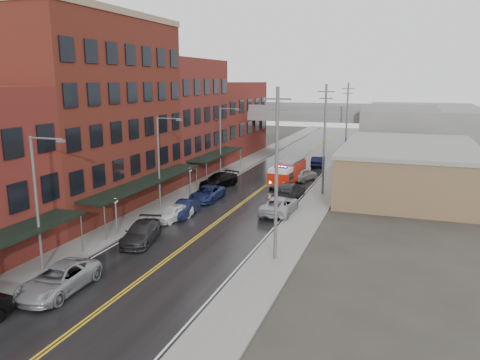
% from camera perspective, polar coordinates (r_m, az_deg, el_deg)
% --- Properties ---
extents(ground, '(220.00, 220.00, 0.00)m').
position_cam_1_polar(ground, '(24.67, -23.48, -19.24)').
color(ground, '#2D2B26').
rests_on(ground, ground).
extents(road, '(11.00, 160.00, 0.02)m').
position_cam_1_polar(road, '(49.10, 0.71, -2.52)').
color(road, black).
rests_on(road, ground).
extents(sidewalk_left, '(3.00, 160.00, 0.15)m').
position_cam_1_polar(sidewalk_left, '(51.80, -6.97, -1.76)').
color(sidewalk_left, slate).
rests_on(sidewalk_left, ground).
extents(sidewalk_right, '(3.00, 160.00, 0.15)m').
position_cam_1_polar(sidewalk_right, '(47.36, 9.13, -3.15)').
color(sidewalk_right, slate).
rests_on(sidewalk_right, ground).
extents(curb_left, '(0.30, 160.00, 0.15)m').
position_cam_1_polar(curb_left, '(51.11, -5.31, -1.91)').
color(curb_left, gray).
rests_on(curb_left, ground).
extents(curb_right, '(0.30, 160.00, 0.15)m').
position_cam_1_polar(curb_right, '(47.65, 7.18, -2.99)').
color(curb_right, gray).
rests_on(curb_right, ground).
extents(brick_building_b, '(9.00, 20.00, 18.00)m').
position_cam_1_polar(brick_building_b, '(47.59, -17.58, 7.44)').
color(brick_building_b, '#5C1F18').
rests_on(brick_building_b, ground).
extents(brick_building_c, '(9.00, 15.00, 15.00)m').
position_cam_1_polar(brick_building_c, '(62.57, -7.86, 7.51)').
color(brick_building_c, '#5C1F1B').
rests_on(brick_building_c, ground).
extents(brick_building_far, '(9.00, 20.00, 12.00)m').
position_cam_1_polar(brick_building_far, '(78.63, -2.00, 7.44)').
color(brick_building_far, maroon).
rests_on(brick_building_far, ground).
extents(tan_building, '(14.00, 22.00, 5.00)m').
position_cam_1_polar(tan_building, '(55.94, 19.87, 1.18)').
color(tan_building, brown).
rests_on(tan_building, ground).
extents(right_far_block, '(18.00, 30.00, 8.00)m').
position_cam_1_polar(right_far_block, '(85.51, 21.21, 5.67)').
color(right_far_block, slate).
rests_on(right_far_block, ground).
extents(awning_1, '(2.60, 18.00, 3.09)m').
position_cam_1_polar(awning_1, '(45.24, -11.18, -0.15)').
color(awning_1, black).
rests_on(awning_1, ground).
extents(awning_2, '(2.60, 13.00, 3.09)m').
position_cam_1_polar(awning_2, '(60.70, -2.84, 3.17)').
color(awning_2, black).
rests_on(awning_2, ground).
extents(globe_lamp_1, '(0.44, 0.44, 3.12)m').
position_cam_1_polar(globe_lamp_1, '(39.09, -14.92, -3.29)').
color(globe_lamp_1, '#59595B').
rests_on(globe_lamp_1, ground).
extents(globe_lamp_2, '(0.44, 0.44, 3.12)m').
position_cam_1_polar(globe_lamp_2, '(50.92, -6.12, 0.60)').
color(globe_lamp_2, '#59595B').
rests_on(globe_lamp_2, ground).
extents(street_lamp_0, '(2.64, 0.22, 9.00)m').
position_cam_1_polar(street_lamp_0, '(32.43, -23.31, -1.79)').
color(street_lamp_0, '#59595B').
rests_on(street_lamp_0, ground).
extents(street_lamp_1, '(2.64, 0.22, 9.00)m').
position_cam_1_polar(street_lamp_1, '(45.22, -9.62, 2.74)').
color(street_lamp_1, '#59595B').
rests_on(street_lamp_1, ground).
extents(street_lamp_2, '(2.64, 0.22, 9.00)m').
position_cam_1_polar(street_lamp_2, '(59.59, -2.20, 5.14)').
color(street_lamp_2, '#59595B').
rests_on(street_lamp_2, ground).
extents(utility_pole_0, '(1.80, 0.24, 12.00)m').
position_cam_1_polar(utility_pole_0, '(31.66, 4.46, 0.94)').
color(utility_pole_0, '#59595B').
rests_on(utility_pole_0, ground).
extents(utility_pole_1, '(1.80, 0.24, 12.00)m').
position_cam_1_polar(utility_pole_1, '(51.03, 10.26, 5.05)').
color(utility_pole_1, '#59595B').
rests_on(utility_pole_1, ground).
extents(utility_pole_2, '(1.80, 0.24, 12.00)m').
position_cam_1_polar(utility_pole_2, '(70.75, 12.87, 6.87)').
color(utility_pole_2, '#59595B').
rests_on(utility_pole_2, ground).
extents(overpass, '(40.00, 10.00, 7.50)m').
position_cam_1_polar(overpass, '(78.77, 8.21, 7.32)').
color(overpass, slate).
rests_on(overpass, ground).
extents(fire_truck, '(3.56, 7.94, 2.84)m').
position_cam_1_polar(fire_truck, '(56.74, 5.81, 1.01)').
color(fire_truck, '#BB1C08').
rests_on(fire_truck, ground).
extents(parked_car_left_2, '(2.94, 5.90, 1.61)m').
position_cam_1_polar(parked_car_left_2, '(30.42, -21.26, -11.22)').
color(parked_car_left_2, gray).
rests_on(parked_car_left_2, ground).
extents(parked_car_left_3, '(3.30, 5.68, 1.55)m').
position_cam_1_polar(parked_car_left_3, '(37.42, -11.96, -6.29)').
color(parked_car_left_3, black).
rests_on(parked_car_left_3, ground).
extents(parked_car_left_4, '(2.68, 4.48, 1.43)m').
position_cam_1_polar(parked_car_left_4, '(42.57, -8.10, -3.97)').
color(parked_car_left_4, white).
rests_on(parked_car_left_4, ground).
extents(parked_car_left_5, '(1.75, 4.44, 1.44)m').
position_cam_1_polar(parked_car_left_5, '(43.80, -6.78, -3.46)').
color(parked_car_left_5, black).
rests_on(parked_car_left_5, ground).
extents(parked_car_left_6, '(2.46, 5.33, 1.48)m').
position_cam_1_polar(parked_car_left_6, '(49.18, -4.03, -1.65)').
color(parked_car_left_6, navy).
rests_on(parked_car_left_6, ground).
extents(parked_car_left_7, '(3.75, 6.08, 1.64)m').
position_cam_1_polar(parked_car_left_7, '(55.05, -2.61, -0.05)').
color(parked_car_left_7, black).
rests_on(parked_car_left_7, ground).
extents(parked_car_right_0, '(2.81, 5.98, 1.65)m').
position_cam_1_polar(parked_car_right_0, '(44.41, 4.84, -3.06)').
color(parked_car_right_0, '#A9ACB1').
rests_on(parked_car_right_0, ground).
extents(parked_car_right_1, '(2.65, 5.82, 1.65)m').
position_cam_1_polar(parked_car_right_1, '(50.47, 6.08, -1.23)').
color(parked_car_right_1, '#262629').
rests_on(parked_car_right_1, ground).
extents(parked_car_right_2, '(3.34, 5.07, 1.60)m').
position_cam_1_polar(parked_car_right_2, '(59.15, 7.67, 0.69)').
color(parked_car_right_2, silver).
rests_on(parked_car_right_2, ground).
extents(parked_car_right_3, '(2.00, 4.70, 1.51)m').
position_cam_1_polar(parked_car_right_3, '(69.21, 9.43, 2.26)').
color(parked_car_right_3, black).
rests_on(parked_car_right_3, ground).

